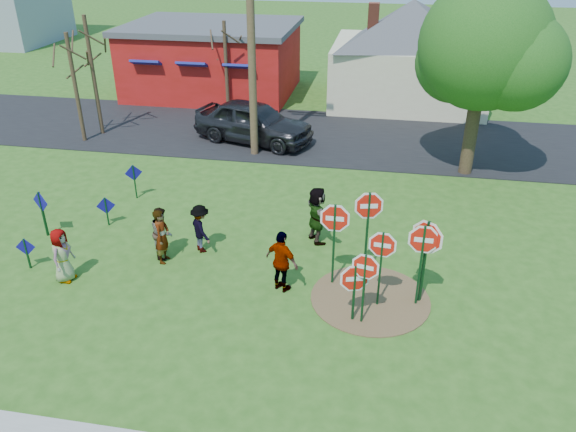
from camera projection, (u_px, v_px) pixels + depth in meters
name	position (u px, v px, depth m)	size (l,w,h in m)	color
ground	(219.00, 263.00, 16.64)	(120.00, 120.00, 0.00)	#2A5719
road	(287.00, 134.00, 26.63)	(120.00, 7.50, 0.04)	black
dirt_patch	(370.00, 299.00, 15.06)	(3.20, 3.20, 0.03)	brown
red_building	(213.00, 58.00, 32.23)	(9.40, 7.69, 3.90)	#9C150F
cream_house	(410.00, 48.00, 30.08)	(9.40, 9.40, 6.50)	beige
stop_sign_a	(365.00, 273.00, 13.53)	(0.91, 0.22, 2.12)	#0F391B
stop_sign_b	(368.00, 214.00, 15.10)	(1.05, 0.25, 2.79)	#0F391B
stop_sign_c	(382.00, 253.00, 14.09)	(0.96, 0.10, 2.32)	#0F391B
stop_sign_d	(423.00, 246.00, 14.05)	(1.06, 0.07, 2.50)	#0F391B
stop_sign_e	(355.00, 282.00, 13.75)	(0.99, 0.30, 1.77)	#0F391B
stop_sign_f	(427.00, 243.00, 14.15)	(1.02, 0.65, 2.57)	#0F391B
stop_sign_g	(335.00, 226.00, 14.90)	(1.09, 0.07, 2.60)	#0F391B
blue_diamond_a	(26.00, 250.00, 16.13)	(0.56, 0.11, 1.00)	#0F391B
blue_diamond_b	(42.00, 208.00, 17.65)	(0.65, 0.29, 1.56)	#0F391B
blue_diamond_c	(106.00, 208.00, 18.43)	(0.57, 0.25, 1.03)	#0F391B
blue_diamond_d	(134.00, 178.00, 20.17)	(0.55, 0.32, 1.31)	#0F391B
person_a	(62.00, 255.00, 15.51)	(0.79, 0.51, 1.61)	#354883
person_b	(162.00, 236.00, 16.36)	(0.62, 0.40, 1.69)	#23665A
person_c	(162.00, 232.00, 16.68)	(0.78, 0.60, 1.60)	brown
person_d	(201.00, 229.00, 16.92)	(0.99, 0.57, 1.54)	#303035
person_e	(282.00, 262.00, 15.04)	(1.06, 0.44, 1.81)	#5C3461
person_f	(317.00, 215.00, 17.37)	(1.72, 0.55, 1.85)	#1F592F
suv	(254.00, 122.00, 25.25)	(2.19, 5.45, 1.86)	#29292E
utility_pole	(251.00, 24.00, 21.85)	(2.52, 0.32, 10.31)	#4C3823
leafy_tree	(487.00, 52.00, 20.31)	(5.23, 4.77, 7.43)	#382819
bare_tree_west	(91.00, 59.00, 25.07)	(1.80, 1.80, 5.40)	#382819
bare_tree_east	(226.00, 55.00, 28.13)	(1.80, 1.80, 4.66)	#382819
bare_tree_mid	(73.00, 73.00, 24.37)	(1.80, 1.80, 4.84)	#382819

